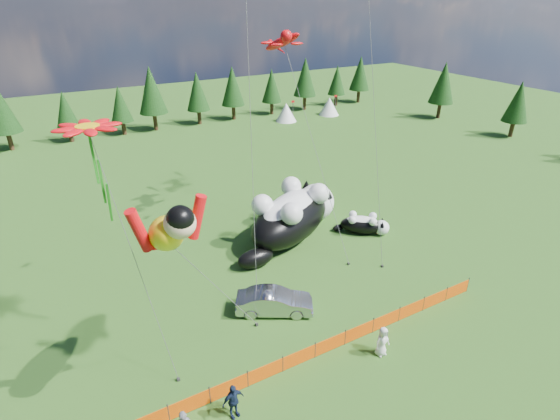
{
  "coord_description": "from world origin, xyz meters",
  "views": [
    {
      "loc": [
        -11.24,
        -17.44,
        17.72
      ],
      "look_at": [
        0.76,
        4.0,
        5.48
      ],
      "focal_mm": 28.0,
      "sensor_mm": 36.0,
      "label": 1
    }
  ],
  "objects": [
    {
      "name": "ground",
      "position": [
        0.0,
        0.0,
        0.0
      ],
      "size": [
        160.0,
        160.0,
        0.0
      ],
      "primitive_type": "plane",
      "color": "#163609",
      "rests_on": "ground"
    },
    {
      "name": "car",
      "position": [
        -1.08,
        1.4,
        0.77
      ],
      "size": [
        4.9,
        3.74,
        1.55
      ],
      "primitive_type": "imported",
      "rotation": [
        0.0,
        0.0,
        1.06
      ],
      "color": "#ABAAAF",
      "rests_on": "ground"
    },
    {
      "name": "cat_large",
      "position": [
        4.79,
        8.94,
        2.04
      ],
      "size": [
        11.01,
        7.86,
        4.3
      ],
      "rotation": [
        0.0,
        0.0,
        0.49
      ],
      "color": "black",
      "rests_on": "ground"
    },
    {
      "name": "tree_line",
      "position": [
        0.0,
        45.0,
        4.0
      ],
      "size": [
        90.0,
        4.0,
        8.0
      ],
      "primitive_type": null,
      "color": "black",
      "rests_on": "ground"
    },
    {
      "name": "cat_small",
      "position": [
        10.09,
        6.58,
        0.8
      ],
      "size": [
        3.87,
        3.48,
        1.68
      ],
      "rotation": [
        0.0,
        0.0,
        -0.7
      ],
      "color": "black",
      "rests_on": "ground"
    },
    {
      "name": "superhero_kite",
      "position": [
        -7.53,
        -0.87,
        8.52
      ],
      "size": [
        7.86,
        6.03,
        11.52
      ],
      "color": "yellow",
      "rests_on": "ground"
    },
    {
      "name": "festival_tents",
      "position": [
        11.0,
        40.0,
        1.4
      ],
      "size": [
        50.0,
        3.2,
        2.8
      ],
      "primitive_type": null,
      "color": "white",
      "rests_on": "ground"
    },
    {
      "name": "safety_fence",
      "position": [
        0.0,
        -3.0,
        0.5
      ],
      "size": [
        22.06,
        0.06,
        1.1
      ],
      "color": "#262626",
      "rests_on": "ground"
    },
    {
      "name": "flower_kite",
      "position": [
        -9.61,
        1.28,
        12.72
      ],
      "size": [
        3.44,
        3.95,
        13.09
      ],
      "color": "red",
      "rests_on": "ground"
    },
    {
      "name": "spectator_c",
      "position": [
        -6.29,
        -4.18,
        0.95
      ],
      "size": [
        1.18,
        0.7,
        1.9
      ],
      "primitive_type": "imported",
      "rotation": [
        0.0,
        0.0,
        0.12
      ],
      "color": "#16223D",
      "rests_on": "ground"
    },
    {
      "name": "gecko_kite",
      "position": [
        6.73,
        14.34,
        14.28
      ],
      "size": [
        4.02,
        14.21,
        17.9
      ],
      "color": "red",
      "rests_on": "ground"
    },
    {
      "name": "spectator_e",
      "position": [
        2.3,
        -4.54,
        0.9
      ],
      "size": [
        0.88,
        0.58,
        1.8
      ],
      "primitive_type": "imported",
      "rotation": [
        0.0,
        0.0,
        0.0
      ],
      "color": "silver",
      "rests_on": "ground"
    }
  ]
}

